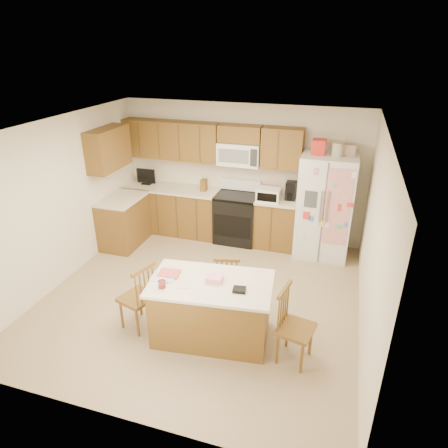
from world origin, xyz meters
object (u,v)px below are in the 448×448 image
(stove, at_px, (237,217))
(island, at_px, (211,309))
(windsor_chair_right, at_px, (294,328))
(windsor_chair_left, at_px, (139,298))
(windsor_chair_back, at_px, (227,282))
(refrigerator, at_px, (325,205))

(stove, bearing_deg, island, -81.22)
(windsor_chair_right, bearing_deg, island, 174.38)
(island, relative_size, windsor_chair_left, 1.65)
(windsor_chair_back, bearing_deg, windsor_chair_right, -36.33)
(windsor_chair_left, bearing_deg, island, 5.76)
(stove, distance_m, windsor_chair_back, 2.12)
(refrigerator, height_order, windsor_chair_right, refrigerator)
(island, xyz_separation_m, windsor_chair_right, (1.05, -0.10, 0.04))
(windsor_chair_back, distance_m, windsor_chair_right, 1.28)
(island, bearing_deg, windsor_chair_back, 88.90)
(refrigerator, bearing_deg, windsor_chair_left, -127.43)
(island, bearing_deg, stove, 98.78)
(windsor_chair_left, height_order, windsor_chair_right, windsor_chair_right)
(windsor_chair_left, bearing_deg, windsor_chair_right, -0.16)
(windsor_chair_left, bearing_deg, windsor_chair_back, 37.67)
(stove, distance_m, windsor_chair_right, 3.19)
(refrigerator, relative_size, island, 1.29)
(refrigerator, xyz_separation_m, windsor_chair_back, (-1.14, -2.01, -0.51))
(refrigerator, bearing_deg, windsor_chair_right, -92.12)
(refrigerator, height_order, island, refrigerator)
(windsor_chair_back, height_order, windsor_chair_right, windsor_chair_right)
(refrigerator, relative_size, windsor_chair_right, 2.11)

